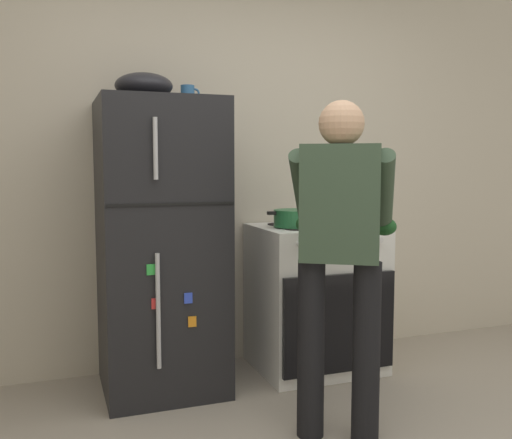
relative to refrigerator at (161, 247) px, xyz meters
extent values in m
cube|color=beige|center=(0.47, 0.38, 0.51)|extent=(6.00, 0.10, 2.70)
cube|color=black|center=(0.00, 0.00, 0.00)|extent=(0.68, 0.68, 1.67)
cube|color=black|center=(0.00, -0.34, 0.27)|extent=(0.67, 0.01, 0.01)
cylinder|color=#B7B7BC|center=(-0.08, -0.36, -0.28)|extent=(0.02, 0.02, 0.61)
cylinder|color=#B7B7BC|center=(-0.08, -0.36, 0.55)|extent=(0.02, 0.02, 0.31)
cube|color=green|center=(-0.12, -0.35, -0.07)|extent=(0.04, 0.01, 0.06)
cube|color=red|center=(-0.09, -0.35, -0.25)|extent=(0.04, 0.01, 0.06)
cube|color=blue|center=(0.08, -0.35, -0.23)|extent=(0.04, 0.01, 0.06)
cube|color=orange|center=(0.10, -0.35, -0.36)|extent=(0.04, 0.01, 0.06)
cube|color=white|center=(0.99, 0.00, -0.38)|extent=(0.76, 0.64, 0.92)
cube|color=black|center=(0.99, -0.32, -0.45)|extent=(0.53, 0.01, 0.33)
cylinder|color=black|center=(0.81, -0.14, 0.09)|extent=(0.17, 0.17, 0.01)
cylinder|color=black|center=(1.17, -0.14, 0.09)|extent=(0.17, 0.17, 0.01)
cylinder|color=black|center=(0.81, 0.14, 0.09)|extent=(0.17, 0.17, 0.01)
cylinder|color=black|center=(1.17, 0.14, 0.09)|extent=(0.17, 0.17, 0.01)
cylinder|color=silver|center=(0.73, -0.33, 0.02)|extent=(0.04, 0.03, 0.04)
cylinder|color=silver|center=(0.90, -0.33, 0.02)|extent=(0.04, 0.03, 0.04)
cylinder|color=silver|center=(1.08, -0.33, 0.02)|extent=(0.04, 0.03, 0.04)
cylinder|color=silver|center=(1.25, -0.33, 0.02)|extent=(0.04, 0.03, 0.04)
cube|color=black|center=(0.99, -0.33, -0.46)|extent=(0.72, 0.03, 0.59)
cylinder|color=black|center=(0.56, -0.84, -0.41)|extent=(0.13, 0.13, 0.86)
cylinder|color=black|center=(0.78, -0.98, -0.41)|extent=(0.13, 0.13, 0.86)
cube|color=#384C38|center=(0.67, -0.91, 0.29)|extent=(0.41, 0.36, 0.54)
sphere|color=tan|center=(0.67, -0.91, 0.66)|extent=(0.21, 0.21, 0.21)
sphere|color=#424242|center=(0.67, -0.91, 0.62)|extent=(0.15, 0.15, 0.15)
cylinder|color=#384C38|center=(0.61, -0.63, 0.33)|extent=(0.33, 0.46, 0.43)
cylinder|color=#384C38|center=(0.95, -0.84, 0.33)|extent=(0.33, 0.46, 0.43)
ellipsoid|color=#1E5123|center=(0.72, -0.45, 0.15)|extent=(0.12, 0.18, 0.10)
ellipsoid|color=#1E5123|center=(1.06, -0.66, 0.15)|extent=(0.12, 0.18, 0.10)
cylinder|color=#236638|center=(0.83, -0.05, 0.14)|extent=(0.27, 0.27, 0.10)
cube|color=black|center=(0.67, -0.05, 0.18)|extent=(0.05, 0.03, 0.02)
cube|color=black|center=(0.99, -0.05, 0.18)|extent=(0.05, 0.03, 0.02)
cylinder|color=#2D6093|center=(0.18, 0.05, 0.88)|extent=(0.08, 0.08, 0.10)
torus|color=#2D6093|center=(0.22, 0.05, 0.89)|extent=(0.06, 0.01, 0.06)
cylinder|color=brown|center=(1.29, 0.20, 0.17)|extent=(0.05, 0.05, 0.16)
ellipsoid|color=black|center=(-0.08, 0.00, 0.91)|extent=(0.32, 0.32, 0.14)
camera|label=1|loc=(-0.58, -3.23, 0.47)|focal=39.69mm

